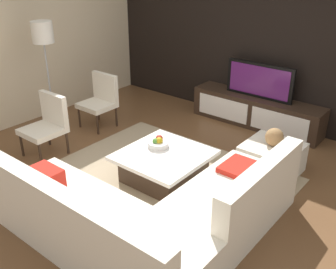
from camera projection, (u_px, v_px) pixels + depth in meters
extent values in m
plane|color=brown|center=(165.00, 185.00, 4.97)|extent=(14.00, 14.00, 0.00)
cube|color=black|center=(272.00, 39.00, 6.26)|extent=(6.40, 0.12, 2.80)
cube|color=beige|center=(19.00, 38.00, 6.33)|extent=(0.12, 5.20, 2.80)
cube|color=tan|center=(159.00, 182.00, 5.03)|extent=(2.95, 2.53, 0.01)
cube|color=#332319|center=(256.00, 111.00, 6.55)|extent=(2.21, 0.47, 0.50)
cube|color=white|center=(223.00, 108.00, 6.67)|extent=(0.94, 0.01, 0.35)
cube|color=white|center=(279.00, 124.00, 6.09)|extent=(0.94, 0.01, 0.35)
cube|color=black|center=(260.00, 81.00, 6.32)|extent=(1.15, 0.05, 0.57)
cube|color=#591E66|center=(259.00, 81.00, 6.30)|extent=(1.03, 0.01, 0.48)
cube|color=silver|center=(97.00, 230.00, 3.85)|extent=(2.43, 0.85, 0.43)
cube|color=silver|center=(64.00, 212.00, 3.44)|extent=(2.43, 0.18, 0.39)
cube|color=silver|center=(230.00, 204.00, 4.24)|extent=(0.85, 1.53, 0.43)
cube|color=silver|center=(262.00, 182.00, 3.88)|extent=(0.18, 1.53, 0.39)
cube|color=red|center=(48.00, 177.00, 4.13)|extent=(0.36, 0.20, 0.22)
cube|color=red|center=(249.00, 171.00, 4.41)|extent=(0.60, 0.44, 0.06)
cube|color=#332319|center=(164.00, 168.00, 5.03)|extent=(0.82, 0.84, 0.33)
cube|color=white|center=(164.00, 155.00, 4.95)|extent=(1.02, 1.05, 0.05)
cylinder|color=#332319|center=(22.00, 144.00, 5.59)|extent=(0.04, 0.04, 0.38)
cylinder|color=#332319|center=(40.00, 153.00, 5.34)|extent=(0.04, 0.04, 0.38)
cylinder|color=#332319|center=(49.00, 133.00, 5.91)|extent=(0.04, 0.04, 0.38)
cylinder|color=#332319|center=(67.00, 142.00, 5.66)|extent=(0.04, 0.04, 0.38)
cube|color=silver|center=(43.00, 131.00, 5.55)|extent=(0.52, 0.54, 0.08)
cube|color=silver|center=(54.00, 109.00, 5.59)|extent=(0.52, 0.08, 0.45)
cylinder|color=#A5A5AA|center=(55.00, 127.00, 6.54)|extent=(0.28, 0.28, 0.02)
cylinder|color=#A5A5AA|center=(50.00, 87.00, 6.23)|extent=(0.03, 0.03, 1.39)
cylinder|color=white|center=(42.00, 32.00, 5.86)|extent=(0.32, 0.32, 0.32)
cube|color=silver|center=(272.00, 159.00, 5.18)|extent=(0.70, 0.70, 0.40)
cylinder|color=silver|center=(158.00, 144.00, 5.09)|extent=(0.28, 0.28, 0.07)
sphere|color=gold|center=(159.00, 141.00, 5.05)|extent=(0.10, 0.10, 0.10)
sphere|color=#B23326|center=(159.00, 138.00, 5.12)|extent=(0.10, 0.10, 0.10)
sphere|color=#4C8C33|center=(156.00, 141.00, 5.05)|extent=(0.08, 0.08, 0.08)
cylinder|color=#332319|center=(79.00, 116.00, 6.50)|extent=(0.04, 0.04, 0.38)
cylinder|color=#332319|center=(97.00, 123.00, 6.25)|extent=(0.04, 0.04, 0.38)
cylinder|color=#332319|center=(98.00, 109.00, 6.79)|extent=(0.04, 0.04, 0.38)
cylinder|color=#332319|center=(116.00, 115.00, 6.54)|extent=(0.04, 0.04, 0.38)
cube|color=silver|center=(97.00, 105.00, 6.44)|extent=(0.53, 0.49, 0.08)
cube|color=silver|center=(105.00, 87.00, 6.47)|extent=(0.53, 0.08, 0.45)
sphere|color=#997247|center=(274.00, 137.00, 5.04)|extent=(0.24, 0.24, 0.24)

